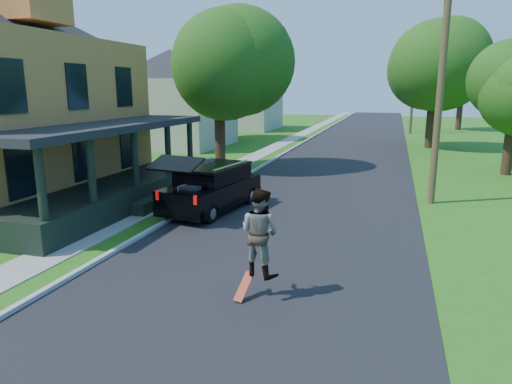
% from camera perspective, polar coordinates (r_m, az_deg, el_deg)
% --- Properties ---
extents(ground, '(140.00, 140.00, 0.00)m').
position_cam_1_polar(ground, '(9.68, -2.93, -13.77)').
color(ground, '#2C6414').
rests_on(ground, ground).
extents(street, '(8.00, 120.00, 0.02)m').
position_cam_1_polar(street, '(28.63, 10.66, 3.87)').
color(street, black).
rests_on(street, ground).
extents(curb, '(0.15, 120.00, 0.12)m').
position_cam_1_polar(curb, '(29.32, 2.76, 4.29)').
color(curb, '#A4A49F').
rests_on(curb, ground).
extents(sidewalk, '(1.30, 120.00, 0.03)m').
position_cam_1_polar(sidewalk, '(29.73, -0.15, 4.42)').
color(sidewalk, gray).
rests_on(sidewalk, ground).
extents(front_walk, '(6.50, 1.20, 0.03)m').
position_cam_1_polar(front_walk, '(19.34, -23.95, -1.27)').
color(front_walk, gray).
rests_on(front_walk, ground).
extents(neighbor_house_mid, '(12.78, 12.78, 8.30)m').
position_cam_1_polar(neighbor_house_mid, '(36.11, -10.60, 12.36)').
color(neighbor_house_mid, '#A19F8E').
rests_on(neighbor_house_mid, ground).
extents(neighbor_house_far, '(12.78, 12.78, 8.30)m').
position_cam_1_polar(neighbor_house_far, '(50.88, -2.17, 12.62)').
color(neighbor_house_far, '#A19F8E').
rests_on(neighbor_house_far, ground).
extents(black_suv, '(2.51, 4.98, 2.22)m').
position_cam_1_polar(black_suv, '(16.48, -5.57, 0.55)').
color(black_suv, black).
rests_on(black_suv, ground).
extents(skateboarder, '(1.09, 0.98, 1.86)m').
position_cam_1_polar(skateboarder, '(9.51, 0.47, -5.05)').
color(skateboarder, black).
rests_on(skateboarder, ground).
extents(skateboard, '(0.31, 0.57, 0.50)m').
position_cam_1_polar(skateboard, '(9.76, -1.52, -11.84)').
color(skateboard, '#AB2C0E').
rests_on(skateboard, ground).
extents(tree_left_mid, '(6.66, 6.77, 8.58)m').
position_cam_1_polar(tree_left_mid, '(24.76, -4.70, 15.41)').
color(tree_left_mid, black).
rests_on(tree_left_mid, ground).
extents(tree_left_far, '(5.88, 5.83, 8.64)m').
position_cam_1_polar(tree_left_far, '(40.05, -3.63, 14.54)').
color(tree_left_far, black).
rests_on(tree_left_far, ground).
extents(tree_right_mid, '(7.56, 7.61, 9.97)m').
position_cam_1_polar(tree_right_mid, '(36.54, 21.47, 15.00)').
color(tree_right_mid, black).
rests_on(tree_right_mid, ground).
extents(tree_right_far, '(6.68, 6.33, 8.80)m').
position_cam_1_polar(tree_right_far, '(54.15, 24.42, 13.37)').
color(tree_right_far, black).
rests_on(tree_right_far, ground).
extents(utility_pole_near, '(1.56, 0.65, 8.28)m').
position_cam_1_polar(utility_pole_near, '(18.43, 22.05, 11.74)').
color(utility_pole_near, '#493922').
rests_on(utility_pole_near, ground).
extents(utility_pole_far, '(1.69, 0.63, 9.39)m').
position_cam_1_polar(utility_pole_far, '(47.94, 19.09, 12.73)').
color(utility_pole_far, '#493922').
rests_on(utility_pole_far, ground).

